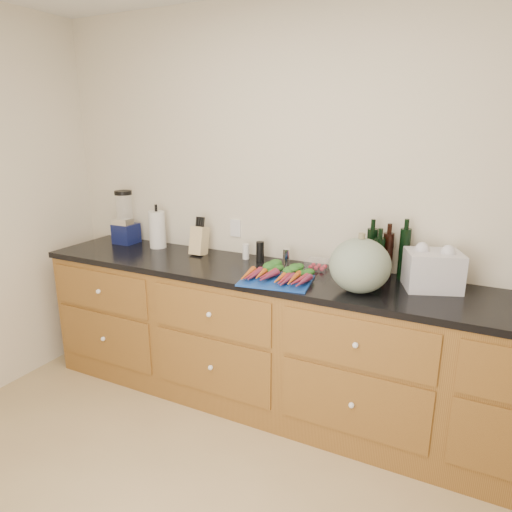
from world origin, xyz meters
The scene contains 15 objects.
wall_back centered at (0.00, 1.62, 1.30)m, with size 4.10×0.05×2.60m, color beige.
cabinets centered at (0.00, 1.30, 0.45)m, with size 3.60×0.64×0.90m.
countertop centered at (0.00, 1.30, 0.92)m, with size 3.64×0.62×0.04m, color black.
cutting_board centered at (-0.08, 1.14, 0.95)m, with size 0.41×0.31×0.01m, color #103995.
carrots centered at (-0.08, 1.18, 0.97)m, with size 0.40×0.29×0.06m.
squash centered at (0.40, 1.19, 1.09)m, with size 0.33×0.33×0.30m, color slate.
blender_appliance centered at (-1.50, 1.46, 1.12)m, with size 0.16×0.16×0.41m.
paper_towel centered at (-1.19, 1.46, 1.08)m, with size 0.12×0.12×0.27m, color silver.
knife_block centered at (-0.81, 1.44, 1.04)m, with size 0.10×0.10×0.20m, color tan.
grinder_salt centered at (-0.46, 1.48, 0.99)m, with size 0.05×0.05×0.11m, color silver.
grinder_pepper centered at (-0.35, 1.48, 1.01)m, with size 0.05×0.05×0.13m, color black.
canister_chrome centered at (-0.16, 1.48, 0.99)m, with size 0.05×0.05×0.11m, color white.
tomato_box centered at (0.06, 1.47, 0.97)m, with size 0.14×0.11×0.07m, color white.
bottles centered at (0.47, 1.51, 1.08)m, with size 0.26×0.13×0.31m.
grocery_bag centered at (0.75, 1.42, 1.05)m, with size 0.29×0.23×0.21m, color silver, non-canonical shape.
Camera 1 is at (0.95, -1.18, 1.82)m, focal length 32.00 mm.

